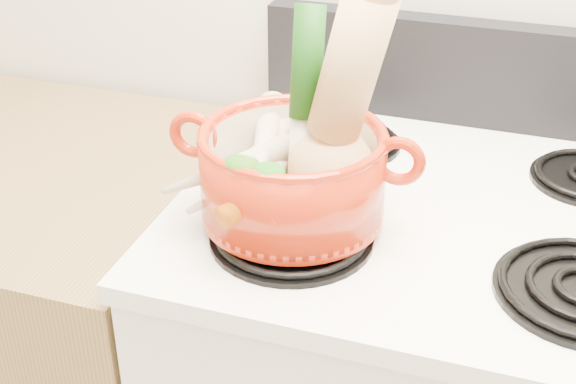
% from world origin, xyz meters
% --- Properties ---
extents(cooktop, '(0.78, 0.67, 0.03)m').
position_xyz_m(cooktop, '(0.00, 1.40, 0.93)').
color(cooktop, white).
rests_on(cooktop, stove_body).
extents(control_backsplash, '(0.76, 0.05, 0.18)m').
position_xyz_m(control_backsplash, '(0.00, 1.70, 1.04)').
color(control_backsplash, black).
rests_on(control_backsplash, cooktop).
extents(burner_front_left, '(0.22, 0.22, 0.02)m').
position_xyz_m(burner_front_left, '(-0.19, 1.24, 0.96)').
color(burner_front_left, black).
rests_on(burner_front_left, cooktop).
extents(burner_back_left, '(0.17, 0.17, 0.02)m').
position_xyz_m(burner_back_left, '(-0.19, 1.54, 0.96)').
color(burner_back_left, black).
rests_on(burner_back_left, cooktop).
extents(dutch_oven, '(0.26, 0.26, 0.12)m').
position_xyz_m(dutch_oven, '(-0.20, 1.28, 1.03)').
color(dutch_oven, '#AA210A').
rests_on(dutch_oven, burner_front_left).
extents(pot_handle_left, '(0.07, 0.02, 0.07)m').
position_xyz_m(pot_handle_left, '(-0.34, 1.27, 1.07)').
color(pot_handle_left, '#AA210A').
rests_on(pot_handle_left, dutch_oven).
extents(pot_handle_right, '(0.07, 0.02, 0.07)m').
position_xyz_m(pot_handle_right, '(-0.06, 1.28, 1.07)').
color(pot_handle_right, '#AA210A').
rests_on(pot_handle_right, dutch_oven).
extents(squash, '(0.21, 0.16, 0.32)m').
position_xyz_m(squash, '(-0.13, 1.29, 1.14)').
color(squash, '#E1B673').
rests_on(squash, dutch_oven).
extents(leek, '(0.05, 0.10, 0.27)m').
position_xyz_m(leek, '(-0.19, 1.30, 1.13)').
color(leek, silver).
rests_on(leek, dutch_oven).
extents(ginger, '(0.09, 0.07, 0.05)m').
position_xyz_m(ginger, '(-0.20, 1.34, 1.02)').
color(ginger, '#D0BB80').
rests_on(ginger, dutch_oven).
extents(parsnip_0, '(0.18, 0.23, 0.07)m').
position_xyz_m(parsnip_0, '(-0.25, 1.29, 1.02)').
color(parsnip_0, beige).
rests_on(parsnip_0, dutch_oven).
extents(parsnip_1, '(0.10, 0.20, 0.06)m').
position_xyz_m(parsnip_1, '(-0.28, 1.31, 1.02)').
color(parsnip_1, beige).
rests_on(parsnip_1, dutch_oven).
extents(parsnip_2, '(0.08, 0.22, 0.07)m').
position_xyz_m(parsnip_2, '(-0.23, 1.31, 1.03)').
color(parsnip_2, beige).
rests_on(parsnip_2, dutch_oven).
extents(parsnip_3, '(0.17, 0.16, 0.06)m').
position_xyz_m(parsnip_3, '(-0.29, 1.26, 1.04)').
color(parsnip_3, beige).
rests_on(parsnip_3, dutch_oven).
extents(parsnip_4, '(0.07, 0.19, 0.05)m').
position_xyz_m(parsnip_4, '(-0.26, 1.32, 1.04)').
color(parsnip_4, beige).
rests_on(parsnip_4, dutch_oven).
extents(parsnip_5, '(0.10, 0.25, 0.07)m').
position_xyz_m(parsnip_5, '(-0.25, 1.30, 1.05)').
color(parsnip_5, beige).
rests_on(parsnip_5, dutch_oven).
extents(carrot_0, '(0.07, 0.17, 0.05)m').
position_xyz_m(carrot_0, '(-0.21, 1.24, 1.01)').
color(carrot_0, '#DF4F0B').
rests_on(carrot_0, dutch_oven).
extents(carrot_1, '(0.04, 0.17, 0.05)m').
position_xyz_m(carrot_1, '(-0.23, 1.24, 1.02)').
color(carrot_1, '#CA4F0A').
rests_on(carrot_1, dutch_oven).
extents(carrot_2, '(0.03, 0.17, 0.05)m').
position_xyz_m(carrot_2, '(-0.20, 1.24, 1.03)').
color(carrot_2, '#BC3F09').
rests_on(carrot_2, dutch_oven).
extents(carrot_3, '(0.09, 0.15, 0.04)m').
position_xyz_m(carrot_3, '(-0.22, 1.21, 1.03)').
color(carrot_3, '#B95409').
rests_on(carrot_3, dutch_oven).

